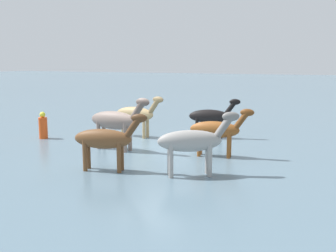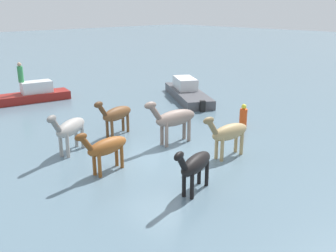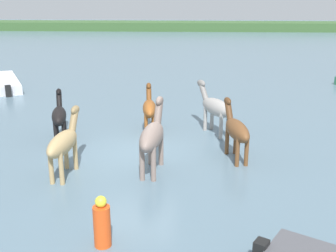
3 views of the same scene
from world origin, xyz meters
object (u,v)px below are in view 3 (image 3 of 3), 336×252
Objects in this scene: horse_pinto_flank at (216,107)px; horse_dark_mare at (63,143)px; horse_dun_straggler at (236,130)px; horse_gray_outer at (152,136)px; boat_dinghy_port at (4,84)px; buoy_channel_marker at (102,224)px; horse_lead at (149,108)px; horse_rear_stallion at (59,115)px.

horse_pinto_flank is 6.14m from horse_dark_mare.
horse_gray_outer is at bearing 101.36° from horse_dun_straggler.
horse_pinto_flank reaches higher than horse_dark_mare.
horse_pinto_flank is at bearing -152.04° from boat_dinghy_port.
boat_dinghy_port is at bearing 119.64° from buoy_channel_marker.
horse_lead is at bearing -158.64° from boat_dinghy_port.
horse_rear_stallion is 5.70m from horse_pinto_flank.
boat_dinghy_port is (-11.52, 7.76, -0.84)m from horse_pinto_flank.
horse_dun_straggler is 2.63m from horse_pinto_flank.
horse_rear_stallion reaches higher than buoy_channel_marker.
horse_lead is at bearing 60.69° from horse_pinto_flank.
horse_gray_outer is 1.14× the size of horse_pinto_flank.
horse_pinto_flank reaches higher than horse_rear_stallion.
horse_dun_straggler is 0.44× the size of boat_dinghy_port.
horse_rear_stallion is 0.93× the size of horse_dark_mare.
horse_gray_outer reaches higher than horse_dark_mare.
horse_rear_stallion is 0.96× the size of horse_pinto_flank.
horse_dark_mare is at bearing 106.02° from horse_gray_outer.
horse_dark_mare is at bearing 94.73° from horse_dun_straggler.
horse_gray_outer is 2.27× the size of buoy_channel_marker.
horse_gray_outer is at bearing -74.95° from horse_dark_mare.
horse_rear_stallion reaches higher than boat_dinghy_port.
horse_lead is 7.69m from buoy_channel_marker.
buoy_channel_marker is (8.77, -15.41, 0.33)m from boat_dinghy_port.
horse_gray_outer is 4.22m from horse_pinto_flank.
horse_gray_outer reaches higher than horse_pinto_flank.
horse_gray_outer is at bearing -168.48° from boat_dinghy_port.
horse_rear_stallion is at bearing 72.41° from horse_pinto_flank.
buoy_channel_marker is (-2.75, -7.65, -0.51)m from horse_pinto_flank.
horse_lead is at bearing -21.15° from horse_dark_mare.
horse_dun_straggler is at bearing -158.76° from boat_dinghy_port.
boat_dinghy_port is at bearing 18.76° from horse_rear_stallion.
boat_dinghy_port is at bearing 35.76° from horse_dark_mare.
horse_rear_stallion is 10.69m from boat_dinghy_port.
horse_lead is at bearing 13.07° from horse_gray_outer.
horse_lead is 11.92m from boat_dinghy_port.
boat_dinghy_port is 4.53× the size of buoy_channel_marker.
horse_dun_straggler reaches higher than horse_lead.
horse_dark_mare is 0.45× the size of boat_dinghy_port.
horse_gray_outer is 4.40m from horse_rear_stallion.
horse_gray_outer is at bearing 122.26° from horse_pinto_flank.
horse_lead is 0.43× the size of boat_dinghy_port.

